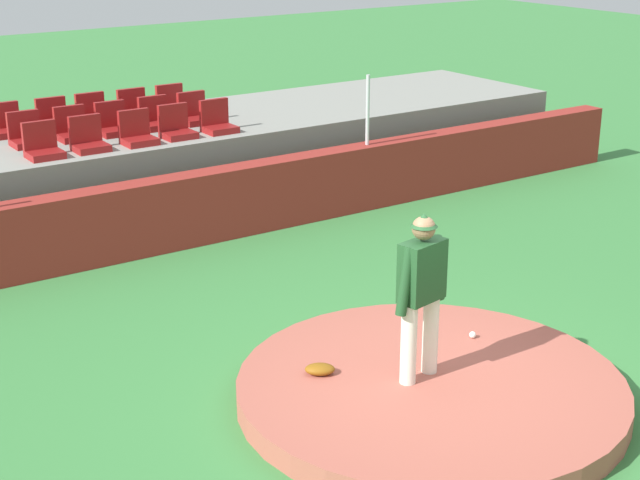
# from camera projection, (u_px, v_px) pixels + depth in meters

# --- Properties ---
(ground_plane) EXTENTS (60.00, 60.00, 0.00)m
(ground_plane) POSITION_uv_depth(u_px,v_px,m) (430.00, 401.00, 9.68)
(ground_plane) COLOR #3B833F
(pitchers_mound) EXTENTS (3.85, 3.85, 0.23)m
(pitchers_mound) POSITION_uv_depth(u_px,v_px,m) (431.00, 390.00, 9.64)
(pitchers_mound) COLOR #AD5848
(pitchers_mound) RESTS_ON ground_plane
(pitcher) EXTENTS (0.70, 0.33, 1.70)m
(pitcher) POSITION_uv_depth(u_px,v_px,m) (422.00, 285.00, 9.34)
(pitcher) COLOR white
(pitcher) RESTS_ON pitchers_mound
(baseball) EXTENTS (0.07, 0.07, 0.07)m
(baseball) POSITION_uv_depth(u_px,v_px,m) (473.00, 335.00, 10.51)
(baseball) COLOR white
(baseball) RESTS_ON pitchers_mound
(fielding_glove) EXTENTS (0.36, 0.33, 0.11)m
(fielding_glove) POSITION_uv_depth(u_px,v_px,m) (320.00, 369.00, 9.70)
(fielding_glove) COLOR #875112
(fielding_glove) RESTS_ON pitchers_mound
(brick_barrier) EXTENTS (17.43, 0.40, 1.03)m
(brick_barrier) POSITION_uv_depth(u_px,v_px,m) (177.00, 212.00, 13.84)
(brick_barrier) COLOR maroon
(brick_barrier) RESTS_ON ground_plane
(fence_post_right) EXTENTS (0.06, 0.06, 1.11)m
(fence_post_right) POSITION_uv_depth(u_px,v_px,m) (368.00, 110.00, 15.28)
(fence_post_right) COLOR silver
(fence_post_right) RESTS_ON brick_barrier
(bleacher_platform) EXTENTS (16.47, 3.02, 1.25)m
(bleacher_platform) POSITION_uv_depth(u_px,v_px,m) (112.00, 170.00, 15.58)
(bleacher_platform) COLOR gray
(bleacher_platform) RESTS_ON ground_plane
(stadium_chair_0) EXTENTS (0.48, 0.44, 0.50)m
(stadium_chair_0) POSITION_uv_depth(u_px,v_px,m) (43.00, 146.00, 13.78)
(stadium_chair_0) COLOR maroon
(stadium_chair_0) RESTS_ON bleacher_platform
(stadium_chair_1) EXTENTS (0.48, 0.44, 0.50)m
(stadium_chair_1) POSITION_uv_depth(u_px,v_px,m) (88.00, 140.00, 14.17)
(stadium_chair_1) COLOR maroon
(stadium_chair_1) RESTS_ON bleacher_platform
(stadium_chair_2) EXTENTS (0.48, 0.44, 0.50)m
(stadium_chair_2) POSITION_uv_depth(u_px,v_px,m) (137.00, 133.00, 14.55)
(stadium_chair_2) COLOR maroon
(stadium_chair_2) RESTS_ON bleacher_platform
(stadium_chair_3) EXTENTS (0.48, 0.44, 0.50)m
(stadium_chair_3) POSITION_uv_depth(u_px,v_px,m) (176.00, 127.00, 14.94)
(stadium_chair_3) COLOR maroon
(stadium_chair_3) RESTS_ON bleacher_platform
(stadium_chair_4) EXTENTS (0.48, 0.44, 0.50)m
(stadium_chair_4) POSITION_uv_depth(u_px,v_px,m) (217.00, 122.00, 15.30)
(stadium_chair_4) COLOR maroon
(stadium_chair_4) RESTS_ON bleacher_platform
(stadium_chair_5) EXTENTS (0.48, 0.44, 0.50)m
(stadium_chair_5) POSITION_uv_depth(u_px,v_px,m) (27.00, 135.00, 14.45)
(stadium_chair_5) COLOR maroon
(stadium_chair_5) RESTS_ON bleacher_platform
(stadium_chair_6) EXTENTS (0.48, 0.44, 0.50)m
(stadium_chair_6) POSITION_uv_depth(u_px,v_px,m) (72.00, 129.00, 14.81)
(stadium_chair_6) COLOR maroon
(stadium_chair_6) RESTS_ON bleacher_platform
(stadium_chair_7) EXTENTS (0.48, 0.44, 0.50)m
(stadium_chair_7) POSITION_uv_depth(u_px,v_px,m) (113.00, 124.00, 15.15)
(stadium_chair_7) COLOR maroon
(stadium_chair_7) RESTS_ON bleacher_platform
(stadium_chair_8) EXTENTS (0.48, 0.44, 0.50)m
(stadium_chair_8) POSITION_uv_depth(u_px,v_px,m) (156.00, 118.00, 15.55)
(stadium_chair_8) COLOR maroon
(stadium_chair_8) RESTS_ON bleacher_platform
(stadium_chair_9) EXTENTS (0.48, 0.44, 0.50)m
(stadium_chair_9) POSITION_uv_depth(u_px,v_px,m) (194.00, 114.00, 15.90)
(stadium_chair_9) COLOR maroon
(stadium_chair_9) RESTS_ON bleacher_platform
(stadium_chair_10) EXTENTS (0.48, 0.44, 0.50)m
(stadium_chair_10) POSITION_uv_depth(u_px,v_px,m) (6.00, 125.00, 15.06)
(stadium_chair_10) COLOR maroon
(stadium_chair_10) RESTS_ON bleacher_platform
(stadium_chair_11) EXTENTS (0.48, 0.44, 0.50)m
(stadium_chair_11) POSITION_uv_depth(u_px,v_px,m) (54.00, 120.00, 15.44)
(stadium_chair_11) COLOR maroon
(stadium_chair_11) RESTS_ON bleacher_platform
(stadium_chair_12) EXTENTS (0.48, 0.44, 0.50)m
(stadium_chair_12) POSITION_uv_depth(u_px,v_px,m) (93.00, 115.00, 15.81)
(stadium_chair_12) COLOR maroon
(stadium_chair_12) RESTS_ON bleacher_platform
(stadium_chair_13) EXTENTS (0.48, 0.44, 0.50)m
(stadium_chair_13) POSITION_uv_depth(u_px,v_px,m) (134.00, 110.00, 16.16)
(stadium_chair_13) COLOR maroon
(stadium_chair_13) RESTS_ON bleacher_platform
(stadium_chair_14) EXTENTS (0.48, 0.44, 0.50)m
(stadium_chair_14) POSITION_uv_depth(u_px,v_px,m) (172.00, 105.00, 16.53)
(stadium_chair_14) COLOR maroon
(stadium_chair_14) RESTS_ON bleacher_platform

